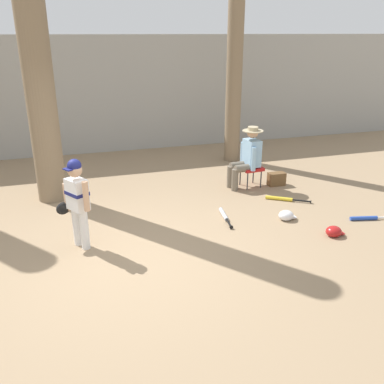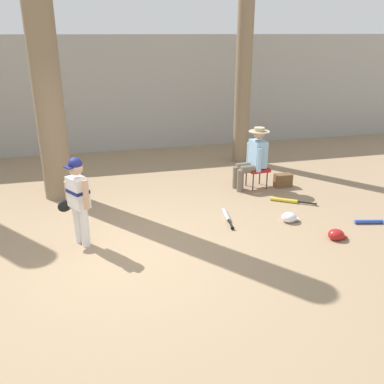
{
  "view_description": "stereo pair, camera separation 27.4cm",
  "coord_description": "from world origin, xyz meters",
  "px_view_note": "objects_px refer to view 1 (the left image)",
  "views": [
    {
      "loc": [
        -0.66,
        -5.03,
        2.89
      ],
      "look_at": [
        0.97,
        0.3,
        0.75
      ],
      "focal_mm": 39.19,
      "sensor_mm": 36.0,
      "label": 1
    },
    {
      "loc": [
        -0.4,
        -5.11,
        2.89
      ],
      "look_at": [
        0.97,
        0.3,
        0.75
      ],
      "focal_mm": 39.19,
      "sensor_mm": 36.0,
      "label": 2
    }
  ],
  "objects_px": {
    "young_ballplayer": "(76,198)",
    "bat_blue_youth": "(367,218)",
    "batting_helmet_red": "(334,232)",
    "handbag_beside_stool": "(276,179)",
    "bat_aluminum_silver": "(224,216)",
    "bat_yellow_trainer": "(283,199)",
    "batting_helmet_white": "(286,215)",
    "tree_behind_spectator": "(234,68)",
    "tree_near_player": "(35,56)",
    "folding_stool": "(251,169)",
    "seated_spectator": "(247,156)"
  },
  "relations": [
    {
      "from": "folding_stool",
      "to": "bat_aluminum_silver",
      "type": "height_order",
      "value": "folding_stool"
    },
    {
      "from": "tree_behind_spectator",
      "to": "batting_helmet_white",
      "type": "relative_size",
      "value": 16.57
    },
    {
      "from": "batting_helmet_red",
      "to": "bat_blue_youth",
      "type": "bearing_deg",
      "value": 20.85
    },
    {
      "from": "tree_behind_spectator",
      "to": "seated_spectator",
      "type": "xyz_separation_m",
      "value": [
        -0.43,
        -1.82,
        -1.49
      ]
    },
    {
      "from": "bat_yellow_trainer",
      "to": "batting_helmet_red",
      "type": "bearing_deg",
      "value": -88.19
    },
    {
      "from": "tree_near_player",
      "to": "batting_helmet_red",
      "type": "distance_m",
      "value": 5.52
    },
    {
      "from": "bat_yellow_trainer",
      "to": "batting_helmet_white",
      "type": "height_order",
      "value": "batting_helmet_white"
    },
    {
      "from": "seated_spectator",
      "to": "bat_aluminum_silver",
      "type": "distance_m",
      "value": 1.68
    },
    {
      "from": "seated_spectator",
      "to": "bat_aluminum_silver",
      "type": "relative_size",
      "value": 1.63
    },
    {
      "from": "batting_helmet_red",
      "to": "handbag_beside_stool",
      "type": "bearing_deg",
      "value": 84.25
    },
    {
      "from": "bat_yellow_trainer",
      "to": "batting_helmet_red",
      "type": "distance_m",
      "value": 1.5
    },
    {
      "from": "handbag_beside_stool",
      "to": "bat_blue_youth",
      "type": "height_order",
      "value": "handbag_beside_stool"
    },
    {
      "from": "batting_helmet_white",
      "to": "handbag_beside_stool",
      "type": "bearing_deg",
      "value": 67.88
    },
    {
      "from": "seated_spectator",
      "to": "bat_yellow_trainer",
      "type": "distance_m",
      "value": 1.11
    },
    {
      "from": "tree_behind_spectator",
      "to": "handbag_beside_stool",
      "type": "xyz_separation_m",
      "value": [
        0.2,
        -1.91,
        -2.0
      ]
    },
    {
      "from": "bat_blue_youth",
      "to": "batting_helmet_white",
      "type": "distance_m",
      "value": 1.33
    },
    {
      "from": "folding_stool",
      "to": "batting_helmet_white",
      "type": "distance_m",
      "value": 1.67
    },
    {
      "from": "tree_near_player",
      "to": "bat_yellow_trainer",
      "type": "xyz_separation_m",
      "value": [
        4.01,
        -1.33,
        -2.48
      ]
    },
    {
      "from": "seated_spectator",
      "to": "young_ballplayer",
      "type": "bearing_deg",
      "value": -154.17
    },
    {
      "from": "seated_spectator",
      "to": "handbag_beside_stool",
      "type": "bearing_deg",
      "value": -8.34
    },
    {
      "from": "young_ballplayer",
      "to": "batting_helmet_white",
      "type": "relative_size",
      "value": 4.41
    },
    {
      "from": "tree_near_player",
      "to": "bat_aluminum_silver",
      "type": "distance_m",
      "value": 4.07
    },
    {
      "from": "folding_stool",
      "to": "bat_yellow_trainer",
      "type": "distance_m",
      "value": 0.97
    },
    {
      "from": "folding_stool",
      "to": "seated_spectator",
      "type": "relative_size",
      "value": 0.36
    },
    {
      "from": "seated_spectator",
      "to": "tree_behind_spectator",
      "type": "bearing_deg",
      "value": 76.79
    },
    {
      "from": "seated_spectator",
      "to": "bat_yellow_trainer",
      "type": "relative_size",
      "value": 1.68
    },
    {
      "from": "young_ballplayer",
      "to": "bat_blue_youth",
      "type": "bearing_deg",
      "value": -5.69
    },
    {
      "from": "bat_aluminum_silver",
      "to": "batting_helmet_white",
      "type": "xyz_separation_m",
      "value": [
        0.94,
        -0.37,
        0.04
      ]
    },
    {
      "from": "seated_spectator",
      "to": "batting_helmet_white",
      "type": "height_order",
      "value": "seated_spectator"
    },
    {
      "from": "tree_near_player",
      "to": "bat_aluminum_silver",
      "type": "bearing_deg",
      "value": -32.35
    },
    {
      "from": "bat_aluminum_silver",
      "to": "bat_yellow_trainer",
      "type": "height_order",
      "value": "same"
    },
    {
      "from": "folding_stool",
      "to": "bat_aluminum_silver",
      "type": "relative_size",
      "value": 0.59
    },
    {
      "from": "tree_near_player",
      "to": "handbag_beside_stool",
      "type": "bearing_deg",
      "value": -7.42
    },
    {
      "from": "handbag_beside_stool",
      "to": "batting_helmet_red",
      "type": "height_order",
      "value": "handbag_beside_stool"
    },
    {
      "from": "bat_aluminum_silver",
      "to": "handbag_beside_stool",
      "type": "bearing_deg",
      "value": 36.71
    },
    {
      "from": "tree_behind_spectator",
      "to": "bat_aluminum_silver",
      "type": "relative_size",
      "value": 6.65
    },
    {
      "from": "tree_behind_spectator",
      "to": "young_ballplayer",
      "type": "height_order",
      "value": "tree_behind_spectator"
    },
    {
      "from": "bat_yellow_trainer",
      "to": "tree_behind_spectator",
      "type": "bearing_deg",
      "value": 88.31
    },
    {
      "from": "tree_behind_spectator",
      "to": "folding_stool",
      "type": "xyz_separation_m",
      "value": [
        -0.33,
        -1.81,
        -1.76
      ]
    },
    {
      "from": "bat_yellow_trainer",
      "to": "batting_helmet_red",
      "type": "relative_size",
      "value": 2.48
    },
    {
      "from": "tree_near_player",
      "to": "seated_spectator",
      "type": "distance_m",
      "value": 4.14
    },
    {
      "from": "seated_spectator",
      "to": "bat_yellow_trainer",
      "type": "xyz_separation_m",
      "value": [
        0.35,
        -0.87,
        -0.61
      ]
    },
    {
      "from": "tree_near_player",
      "to": "batting_helmet_white",
      "type": "bearing_deg",
      "value": -29.81
    },
    {
      "from": "bat_blue_youth",
      "to": "young_ballplayer",
      "type": "bearing_deg",
      "value": 174.31
    },
    {
      "from": "tree_near_player",
      "to": "young_ballplayer",
      "type": "bearing_deg",
      "value": -79.18
    },
    {
      "from": "seated_spectator",
      "to": "bat_blue_youth",
      "type": "relative_size",
      "value": 1.6
    },
    {
      "from": "bat_aluminum_silver",
      "to": "bat_yellow_trainer",
      "type": "distance_m",
      "value": 1.35
    },
    {
      "from": "tree_behind_spectator",
      "to": "young_ballplayer",
      "type": "distance_m",
      "value": 5.21
    },
    {
      "from": "tree_behind_spectator",
      "to": "bat_aluminum_silver",
      "type": "xyz_separation_m",
      "value": [
        -1.37,
        -3.08,
        -2.09
      ]
    },
    {
      "from": "tree_near_player",
      "to": "young_ballplayer",
      "type": "xyz_separation_m",
      "value": [
        0.39,
        -2.05,
        -1.77
      ]
    }
  ]
}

